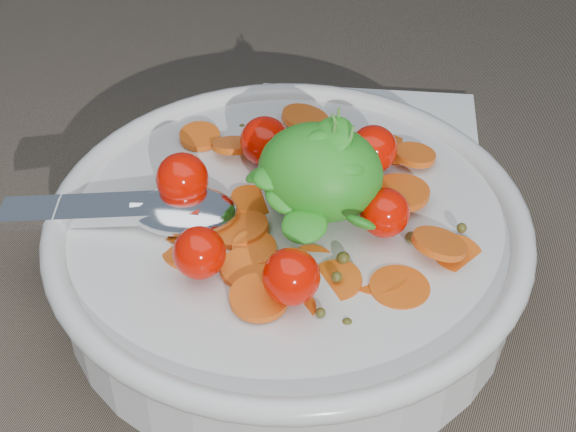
% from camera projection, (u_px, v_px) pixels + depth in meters
% --- Properties ---
extents(ground, '(6.00, 6.00, 0.00)m').
position_uv_depth(ground, '(277.00, 302.00, 0.57)').
color(ground, brown).
rests_on(ground, ground).
extents(bowl, '(0.33, 0.30, 0.13)m').
position_uv_depth(bowl, '(288.00, 244.00, 0.56)').
color(bowl, silver).
rests_on(bowl, ground).
extents(napkin, '(0.21, 0.20, 0.01)m').
position_uv_depth(napkin, '(364.00, 146.00, 0.69)').
color(napkin, white).
rests_on(napkin, ground).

